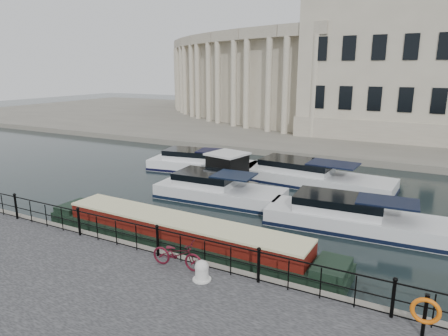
% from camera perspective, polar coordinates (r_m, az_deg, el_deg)
% --- Properties ---
extents(ground_plane, '(160.00, 160.00, 0.00)m').
position_cam_1_polar(ground_plane, '(17.14, -4.69, -11.04)').
color(ground_plane, black).
rests_on(ground_plane, ground).
extents(far_bank, '(120.00, 42.00, 0.55)m').
position_cam_1_polar(far_bank, '(53.17, 18.57, 5.79)').
color(far_bank, '#6B665B').
rests_on(far_bank, ground_plane).
extents(railing, '(24.14, 0.14, 1.22)m').
position_cam_1_polar(railing, '(14.97, -9.48, -10.01)').
color(railing, black).
rests_on(railing, near_quay).
extents(civic_building, '(53.55, 31.84, 16.85)m').
position_cam_1_polar(civic_building, '(48.66, 17.14, 13.20)').
color(civic_building, '#ADA38C').
rests_on(civic_building, far_bank).
extents(bicycle, '(1.97, 0.80, 1.01)m').
position_cam_1_polar(bicycle, '(14.12, -6.70, -12.11)').
color(bicycle, '#4C0D1A').
rests_on(bicycle, near_quay).
extents(mooring_bollard, '(0.61, 0.61, 0.69)m').
position_cam_1_polar(mooring_bollard, '(13.38, -3.20, -14.46)').
color(mooring_bollard, silver).
rests_on(mooring_bollard, near_quay).
extents(life_ring_post, '(0.73, 0.20, 1.19)m').
position_cam_1_polar(life_ring_post, '(11.84, 26.83, -17.83)').
color(life_ring_post, black).
rests_on(life_ring_post, near_quay).
extents(narrowboat, '(13.97, 2.17, 1.51)m').
position_cam_1_polar(narrowboat, '(17.06, -6.22, -9.85)').
color(narrowboat, black).
rests_on(narrowboat, ground_plane).
extents(harbour_hut, '(3.40, 3.01, 2.18)m').
position_cam_1_polar(harbour_hut, '(25.25, 0.50, -0.40)').
color(harbour_hut, '#6B665B').
rests_on(harbour_hut, ground_plane).
extents(cabin_cruisers, '(20.56, 9.47, 1.99)m').
position_cam_1_polar(cabin_cruisers, '(24.11, 6.58, -2.64)').
color(cabin_cruisers, silver).
rests_on(cabin_cruisers, ground_plane).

